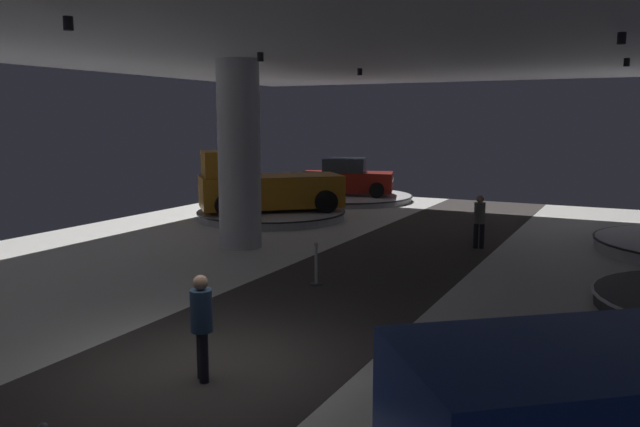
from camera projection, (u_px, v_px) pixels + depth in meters
name	position (u px, v px, depth m)	size (l,w,h in m)	color
ground	(205.00, 368.00, 9.79)	(24.00, 44.00, 0.06)	silver
column_left	(239.00, 155.00, 18.55)	(1.25, 1.25, 5.50)	silver
display_platform_deep_left	(347.00, 197.00, 29.67)	(6.12, 6.12, 0.27)	#B7B7BC
display_car_deep_left	(347.00, 178.00, 29.54)	(4.55, 3.22, 1.71)	maroon
display_platform_far_left	(271.00, 214.00, 24.21)	(5.68, 5.68, 0.32)	#B7B7BC
pickup_truck_far_left	(263.00, 186.00, 23.97)	(5.33, 5.12, 2.30)	#B77519
visitor_walking_near	(480.00, 218.00, 18.57)	(0.32, 0.32, 1.59)	black
visitor_walking_far	(202.00, 321.00, 9.15)	(0.32, 0.32, 1.59)	black
stanchion_b	(316.00, 269.00, 14.55)	(0.28, 0.28, 1.01)	#333338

